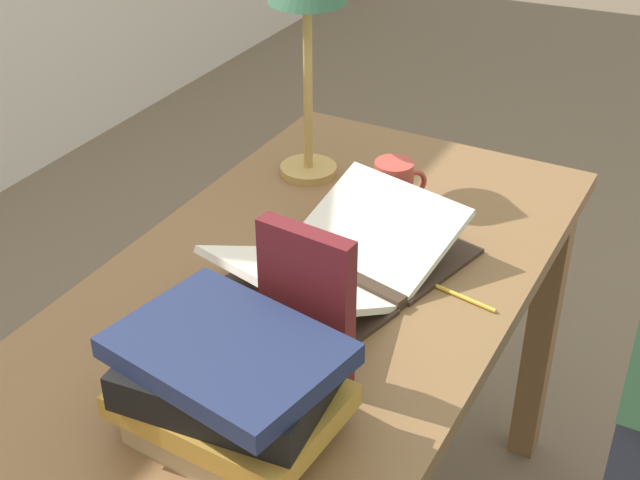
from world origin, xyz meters
TOP-DOWN VIEW (x-y plane):
  - reading_desk at (0.00, 0.00)m, footprint 1.27×0.67m
  - open_book at (0.06, -0.04)m, footprint 0.51×0.38m
  - book_stack_tall at (-0.33, -0.08)m, footprint 0.25×0.31m
  - book_standing_upright at (-0.18, -0.11)m, footprint 0.04×0.14m
  - coffee_mug at (0.30, -0.03)m, footprint 0.09×0.09m
  - pencil at (0.10, -0.23)m, footprint 0.03×0.14m

SIDE VIEW (x-z plane):
  - reading_desk at x=0.00m, z-range 0.26..1.00m
  - pencil at x=0.10m, z-range 0.74..0.75m
  - open_book at x=0.06m, z-range 0.72..0.82m
  - coffee_mug at x=0.30m, z-range 0.74..0.85m
  - book_stack_tall at x=-0.33m, z-range 0.75..0.90m
  - book_standing_upright at x=-0.18m, z-range 0.74..0.99m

